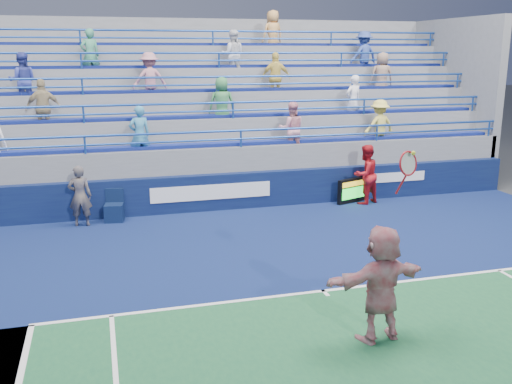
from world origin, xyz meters
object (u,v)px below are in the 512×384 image
object	(u,v)px
serve_speed_board	(352,191)
judge_chair	(114,211)
tennis_player	(381,283)
ball_girl	(365,174)
line_judge	(80,196)

from	to	relation	value
serve_speed_board	judge_chair	xyz separation A→B (m)	(-7.29, -0.06, -0.11)
serve_speed_board	tennis_player	distance (m)	8.85
serve_speed_board	tennis_player	world-z (taller)	tennis_player
ball_girl	serve_speed_board	bearing A→B (deg)	-48.73
judge_chair	tennis_player	size ratio (longest dim) A/B	0.28
line_judge	ball_girl	bearing A→B (deg)	-172.39
judge_chair	tennis_player	world-z (taller)	tennis_player
serve_speed_board	ball_girl	distance (m)	0.66
line_judge	ball_girl	size ratio (longest dim) A/B	0.91
serve_speed_board	line_judge	bearing A→B (deg)	-178.04
serve_speed_board	line_judge	xyz separation A→B (m)	(-8.17, -0.28, 0.45)
line_judge	ball_girl	distance (m)	8.51
ball_girl	tennis_player	bearing A→B (deg)	44.28
judge_chair	ball_girl	world-z (taller)	ball_girl
serve_speed_board	ball_girl	size ratio (longest dim) A/B	0.59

